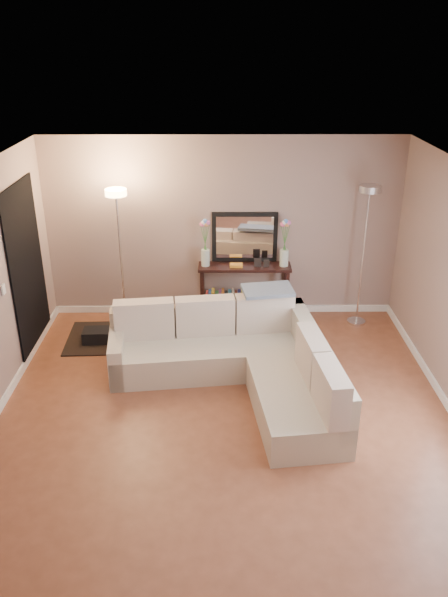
{
  "coord_description": "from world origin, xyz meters",
  "views": [
    {
      "loc": [
        -0.05,
        -5.15,
        3.81
      ],
      "look_at": [
        0.0,
        0.8,
        1.1
      ],
      "focal_mm": 35.0,
      "sensor_mm": 36.0,
      "label": 1
    }
  ],
  "objects_px": {
    "floor_lamp_unlit": "(366,229)",
    "floor_lamp_lit": "(119,232)",
    "sectional_sofa": "(241,359)",
    "console_table": "(239,288)"
  },
  "relations": [
    {
      "from": "floor_lamp_unlit",
      "to": "floor_lamp_lit",
      "type": "bearing_deg",
      "value": -178.87
    },
    {
      "from": "floor_lamp_lit",
      "to": "sectional_sofa",
      "type": "bearing_deg",
      "value": -43.31
    },
    {
      "from": "console_table",
      "to": "sectional_sofa",
      "type": "bearing_deg",
      "value": -90.95
    },
    {
      "from": "sectional_sofa",
      "to": "floor_lamp_lit",
      "type": "bearing_deg",
      "value": 136.69
    },
    {
      "from": "sectional_sofa",
      "to": "floor_lamp_unlit",
      "type": "bearing_deg",
      "value": 42.05
    },
    {
      "from": "floor_lamp_lit",
      "to": "floor_lamp_unlit",
      "type": "xyz_separation_m",
      "value": [
        3.32,
        0.07,
        0.02
      ]
    },
    {
      "from": "console_table",
      "to": "floor_lamp_lit",
      "type": "bearing_deg",
      "value": -170.61
    },
    {
      "from": "sectional_sofa",
      "to": "floor_lamp_unlit",
      "type": "height_order",
      "value": "floor_lamp_unlit"
    },
    {
      "from": "sectional_sofa",
      "to": "console_table",
      "type": "xyz_separation_m",
      "value": [
        0.03,
        1.77,
        0.14
      ]
    },
    {
      "from": "sectional_sofa",
      "to": "floor_lamp_lit",
      "type": "distance_m",
      "value": 2.44
    }
  ]
}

